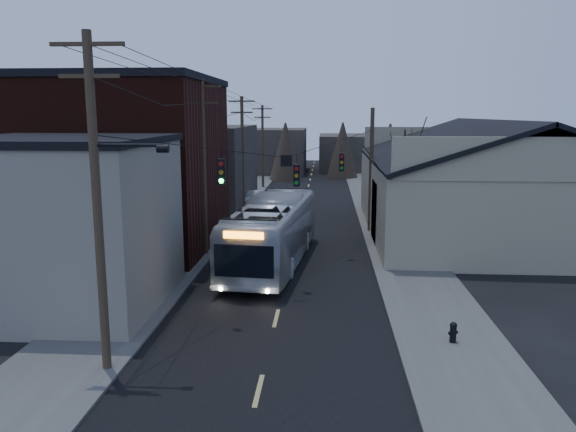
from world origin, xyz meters
name	(u,v)px	position (x,y,z in m)	size (l,w,h in m)	color
ground	(250,428)	(0.00, 0.00, 0.00)	(160.00, 160.00, 0.00)	black
road_surface	(301,218)	(0.00, 30.00, 0.01)	(9.00, 110.00, 0.02)	black
sidewalk_left	(219,216)	(-6.50, 30.00, 0.06)	(4.00, 110.00, 0.12)	#474744
sidewalk_right	(384,218)	(6.50, 30.00, 0.06)	(4.00, 110.00, 0.12)	#474744
building_clapboard	(64,225)	(-9.00, 9.00, 3.50)	(8.00, 8.00, 7.00)	#6E695C
building_brick	(130,166)	(-10.00, 20.00, 5.00)	(10.00, 12.00, 10.00)	black
building_left_far	(198,166)	(-9.50, 36.00, 3.50)	(9.00, 14.00, 7.00)	#2F2B25
warehouse	(490,195)	(13.00, 25.00, 2.70)	(16.16, 20.60, 7.73)	gray
building_far_left	(269,150)	(-6.00, 65.00, 3.00)	(10.00, 12.00, 6.00)	#2F2B25
building_far_right	(360,152)	(7.00, 70.00, 2.50)	(12.00, 14.00, 5.00)	#2F2B25
bare_tree	(403,191)	(6.50, 20.00, 3.60)	(0.40, 0.40, 7.20)	black
utility_lines	(251,161)	(-3.11, 24.14, 4.95)	(11.24, 45.28, 10.50)	#382B1E
bus	(273,232)	(-0.91, 16.17, 1.81)	(3.04, 12.99, 3.62)	#ABB0B8
parked_car	(255,198)	(-4.30, 35.73, 0.67)	(1.41, 4.05, 1.34)	#B1B3B9
fire_hydrant	(453,331)	(6.50, 5.81, 0.52)	(0.36, 0.25, 0.74)	black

